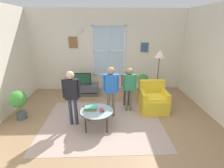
{
  "coord_description": "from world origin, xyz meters",
  "views": [
    {
      "loc": [
        -0.08,
        -3.43,
        2.43
      ],
      "look_at": [
        0.08,
        0.7,
        0.93
      ],
      "focal_mm": 26.13,
      "sensor_mm": 36.0,
      "label": 1
    }
  ],
  "objects": [
    {
      "name": "television",
      "position": [
        -0.93,
        2.15,
        0.62
      ],
      "size": [
        0.62,
        0.08,
        0.43
      ],
      "color": "#4C4C4C",
      "rests_on": "tv_stand"
    },
    {
      "name": "back_wall",
      "position": [
        -0.0,
        2.8,
        1.5
      ],
      "size": [
        5.72,
        0.17,
        2.99
      ],
      "color": "silver",
      "rests_on": "ground_plane"
    },
    {
      "name": "armchair",
      "position": [
        1.31,
        0.9,
        0.33
      ],
      "size": [
        0.76,
        0.74,
        0.87
      ],
      "color": "yellow",
      "rests_on": "ground_plane"
    },
    {
      "name": "book_stack",
      "position": [
        -0.47,
        0.15,
        0.5
      ],
      "size": [
        0.28,
        0.2,
        0.08
      ],
      "color": "#9C9C49",
      "rests_on": "coffee_table"
    },
    {
      "name": "person_blue_shirt",
      "position": [
        0.04,
        0.59,
        0.89
      ],
      "size": [
        0.43,
        0.19,
        1.42
      ],
      "color": "#726656",
      "rests_on": "ground_plane"
    },
    {
      "name": "person_red_shirt",
      "position": [
        0.55,
        1.25,
        0.75
      ],
      "size": [
        0.36,
        0.16,
        1.2
      ],
      "color": "#333851",
      "rests_on": "ground_plane"
    },
    {
      "name": "potted_plant_corner",
      "position": [
        -2.41,
        0.56,
        0.52
      ],
      "size": [
        0.44,
        0.44,
        0.81
      ],
      "color": "#4C565B",
      "rests_on": "ground_plane"
    },
    {
      "name": "person_green_shirt",
      "position": [
        0.58,
        0.89,
        0.83
      ],
      "size": [
        0.4,
        0.18,
        1.32
      ],
      "color": "#726656",
      "rests_on": "ground_plane"
    },
    {
      "name": "person_black_shirt",
      "position": [
        -0.92,
        0.24,
        0.89
      ],
      "size": [
        0.43,
        0.2,
        1.43
      ],
      "color": "#333851",
      "rests_on": "ground_plane"
    },
    {
      "name": "coffee_table",
      "position": [
        -0.32,
        0.1,
        0.43
      ],
      "size": [
        0.85,
        0.85,
        0.46
      ],
      "color": "#99B2B7",
      "rests_on": "ground_plane"
    },
    {
      "name": "remote_near_books",
      "position": [
        -0.17,
        0.08,
        0.47
      ],
      "size": [
        0.06,
        0.14,
        0.02
      ],
      "primitive_type": "cube",
      "rotation": [
        0.0,
        0.0,
        0.16
      ],
      "color": "black",
      "rests_on": "coffee_table"
    },
    {
      "name": "potted_plant_by_window",
      "position": [
        1.28,
        2.23,
        0.44
      ],
      "size": [
        0.37,
        0.37,
        0.74
      ],
      "color": "#4C565B",
      "rests_on": "ground_plane"
    },
    {
      "name": "cup",
      "position": [
        -0.2,
        0.04,
        0.5
      ],
      "size": [
        0.09,
        0.09,
        0.09
      ],
      "primitive_type": "cylinder",
      "color": "#BF3F3F",
      "rests_on": "coffee_table"
    },
    {
      "name": "tv_stand",
      "position": [
        -0.93,
        2.15,
        0.19
      ],
      "size": [
        1.12,
        0.48,
        0.39
      ],
      "color": "#4C4C51",
      "rests_on": "ground_plane"
    },
    {
      "name": "ground_plane",
      "position": [
        0.0,
        0.0,
        -0.01
      ],
      "size": [
        6.32,
        6.09,
        0.02
      ],
      "primitive_type": "cube",
      "color": "#9E7A56"
    },
    {
      "name": "floor_lamp",
      "position": [
        1.55,
        1.44,
        1.44
      ],
      "size": [
        0.32,
        0.32,
        1.72
      ],
      "color": "black",
      "rests_on": "ground_plane"
    },
    {
      "name": "area_rug",
      "position": [
        -0.19,
        0.29,
        0.0
      ],
      "size": [
        3.06,
        2.39,
        0.01
      ],
      "primitive_type": "cube",
      "color": "tan",
      "rests_on": "ground_plane"
    }
  ]
}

